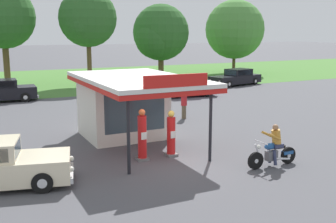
{
  "coord_description": "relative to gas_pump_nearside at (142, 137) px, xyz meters",
  "views": [
    {
      "loc": [
        -6.58,
        -13.03,
        4.87
      ],
      "look_at": [
        1.32,
        2.92,
        1.4
      ],
      "focal_mm": 43.62,
      "sensor_mm": 36.0,
      "label": 1
    }
  ],
  "objects": [
    {
      "name": "bystander_standing_back_lot",
      "position": [
        5.14,
        6.1,
        -0.13
      ],
      "size": [
        0.34,
        0.34,
        1.5
      ],
      "color": "brown",
      "rests_on": "ground"
    },
    {
      "name": "tree_oak_far_left",
      "position": [
        -2.65,
        25.07,
        5.16
      ],
      "size": [
        5.54,
        5.54,
        8.96
      ],
      "color": "brown",
      "rests_on": "ground"
    },
    {
      "name": "parked_car_back_row_far_right",
      "position": [
        16.69,
        17.18,
        -0.24
      ],
      "size": [
        5.72,
        2.93,
        1.5
      ],
      "color": "black",
      "rests_on": "ground"
    },
    {
      "name": "gas_pump_nearside",
      "position": [
        0.0,
        0.0,
        0.0
      ],
      "size": [
        0.44,
        0.44,
        2.01
      ],
      "color": "slate",
      "rests_on": "ground"
    },
    {
      "name": "grass_verge_strip",
      "position": [
        0.75,
        29.02,
        -0.92
      ],
      "size": [
        120.0,
        24.0,
        0.01
      ],
      "primitive_type": "cube",
      "color": "#477A33",
      "rests_on": "ground"
    },
    {
      "name": "ground_plane",
      "position": [
        0.75,
        -0.98,
        -0.92
      ],
      "size": [
        300.0,
        300.0,
        0.0
      ],
      "primitive_type": "plane",
      "color": "#4C4C51"
    },
    {
      "name": "tree_oak_left",
      "position": [
        4.37,
        23.11,
        5.14
      ],
      "size": [
        5.26,
        5.26,
        8.77
      ],
      "color": "brown",
      "rests_on": "ground"
    },
    {
      "name": "service_station_kiosk",
      "position": [
        0.62,
        3.4,
        0.85
      ],
      "size": [
        4.21,
        7.42,
        3.45
      ],
      "color": "silver",
      "rests_on": "ground"
    },
    {
      "name": "gas_pump_offside",
      "position": [
        1.24,
        -0.0,
        -0.08
      ],
      "size": [
        0.44,
        0.44,
        1.84
      ],
      "color": "slate",
      "rests_on": "ground"
    },
    {
      "name": "parked_car_back_row_centre_right",
      "position": [
        9.16,
        13.32,
        -0.24
      ],
      "size": [
        5.07,
        2.43,
        1.48
      ],
      "color": "#E55993",
      "rests_on": "ground"
    },
    {
      "name": "motorcycle_with_rider",
      "position": [
        4.03,
        -2.82,
        -0.27
      ],
      "size": [
        2.16,
        0.7,
        1.58
      ],
      "color": "black",
      "rests_on": "ground"
    },
    {
      "name": "tree_oak_right",
      "position": [
        12.76,
        25.6,
        3.76
      ],
      "size": [
        6.02,
        5.95,
        7.83
      ],
      "color": "brown",
      "rests_on": "ground"
    },
    {
      "name": "tree_oak_distant_spare",
      "position": [
        23.19,
        26.48,
        4.16
      ],
      "size": [
        6.94,
        6.94,
        8.66
      ],
      "color": "brown",
      "rests_on": "ground"
    }
  ]
}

